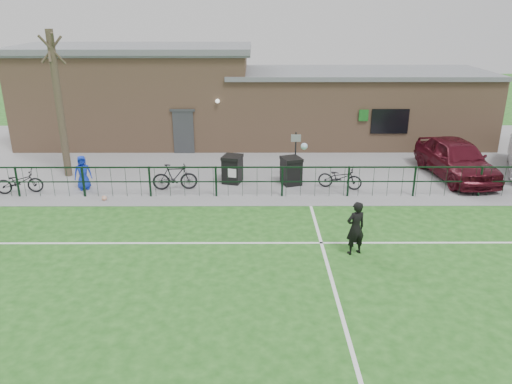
{
  "coord_description": "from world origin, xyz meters",
  "views": [
    {
      "loc": [
        -0.05,
        -9.77,
        6.8
      ],
      "look_at": [
        0.0,
        5.0,
        1.3
      ],
      "focal_mm": 35.0,
      "sensor_mm": 36.0,
      "label": 1
    }
  ],
  "objects_px": {
    "bare_tree": "(59,106)",
    "car_maroon": "(456,159)",
    "bicycle_d": "(175,177)",
    "spectator_child": "(83,173)",
    "bicycle_c": "(19,182)",
    "sign_post": "(295,156)",
    "wheelie_bin_left": "(232,170)",
    "wheelie_bin_right": "(291,172)",
    "bicycle_e": "(340,177)",
    "ball_ground": "(104,198)"
  },
  "relations": [
    {
      "from": "bare_tree",
      "to": "car_maroon",
      "type": "distance_m",
      "value": 16.54
    },
    {
      "from": "bicycle_d",
      "to": "spectator_child",
      "type": "height_order",
      "value": "spectator_child"
    },
    {
      "from": "bare_tree",
      "to": "bicycle_c",
      "type": "bearing_deg",
      "value": -117.37
    },
    {
      "from": "bicycle_c",
      "to": "sign_post",
      "type": "bearing_deg",
      "value": -92.47
    },
    {
      "from": "wheelie_bin_left",
      "to": "sign_post",
      "type": "height_order",
      "value": "sign_post"
    },
    {
      "from": "wheelie_bin_right",
      "to": "bicycle_d",
      "type": "bearing_deg",
      "value": 169.31
    },
    {
      "from": "car_maroon",
      "to": "spectator_child",
      "type": "xyz_separation_m",
      "value": [
        -15.17,
        -1.41,
        -0.14
      ]
    },
    {
      "from": "bicycle_c",
      "to": "bicycle_d",
      "type": "distance_m",
      "value": 5.95
    },
    {
      "from": "sign_post",
      "to": "spectator_child",
      "type": "bearing_deg",
      "value": -171.73
    },
    {
      "from": "sign_post",
      "to": "car_maroon",
      "type": "height_order",
      "value": "sign_post"
    },
    {
      "from": "wheelie_bin_right",
      "to": "bicycle_e",
      "type": "xyz_separation_m",
      "value": [
        1.89,
        -0.54,
        -0.06
      ]
    },
    {
      "from": "bare_tree",
      "to": "bicycle_e",
      "type": "bearing_deg",
      "value": -8.27
    },
    {
      "from": "sign_post",
      "to": "bare_tree",
      "type": "bearing_deg",
      "value": 177.14
    },
    {
      "from": "bare_tree",
      "to": "wheelie_bin_left",
      "type": "distance_m",
      "value": 7.52
    },
    {
      "from": "spectator_child",
      "to": "ball_ground",
      "type": "height_order",
      "value": "spectator_child"
    },
    {
      "from": "car_maroon",
      "to": "bicycle_e",
      "type": "xyz_separation_m",
      "value": [
        -5.06,
        -1.35,
        -0.37
      ]
    },
    {
      "from": "sign_post",
      "to": "bicycle_d",
      "type": "height_order",
      "value": "sign_post"
    },
    {
      "from": "wheelie_bin_left",
      "to": "ball_ground",
      "type": "distance_m",
      "value": 5.14
    },
    {
      "from": "wheelie_bin_right",
      "to": "bicycle_c",
      "type": "height_order",
      "value": "wheelie_bin_right"
    },
    {
      "from": "bare_tree",
      "to": "spectator_child",
      "type": "distance_m",
      "value": 3.11
    },
    {
      "from": "spectator_child",
      "to": "bare_tree",
      "type": "bearing_deg",
      "value": 106.71
    },
    {
      "from": "sign_post",
      "to": "bicycle_d",
      "type": "relative_size",
      "value": 1.14
    },
    {
      "from": "wheelie_bin_left",
      "to": "bicycle_d",
      "type": "height_order",
      "value": "bicycle_d"
    },
    {
      "from": "bare_tree",
      "to": "bicycle_e",
      "type": "relative_size",
      "value": 3.48
    },
    {
      "from": "bicycle_d",
      "to": "bicycle_e",
      "type": "xyz_separation_m",
      "value": [
        6.5,
        0.12,
        -0.07
      ]
    },
    {
      "from": "bare_tree",
      "to": "sign_post",
      "type": "xyz_separation_m",
      "value": [
        9.64,
        -0.48,
        -1.98
      ]
    },
    {
      "from": "sign_post",
      "to": "bicycle_e",
      "type": "distance_m",
      "value": 2.12
    },
    {
      "from": "bicycle_c",
      "to": "wheelie_bin_right",
      "type": "bearing_deg",
      "value": -95.62
    },
    {
      "from": "wheelie_bin_right",
      "to": "bicycle_e",
      "type": "distance_m",
      "value": 1.97
    },
    {
      "from": "bare_tree",
      "to": "wheelie_bin_right",
      "type": "xyz_separation_m",
      "value": [
        9.43,
        -1.1,
        -2.47
      ]
    },
    {
      "from": "bicycle_c",
      "to": "ball_ground",
      "type": "height_order",
      "value": "bicycle_c"
    },
    {
      "from": "bicycle_e",
      "to": "ball_ground",
      "type": "height_order",
      "value": "bicycle_e"
    },
    {
      "from": "bare_tree",
      "to": "ball_ground",
      "type": "distance_m",
      "value": 4.73
    },
    {
      "from": "bicycle_d",
      "to": "spectator_child",
      "type": "xyz_separation_m",
      "value": [
        -3.61,
        0.06,
        0.16
      ]
    },
    {
      "from": "bare_tree",
      "to": "bicycle_e",
      "type": "height_order",
      "value": "bare_tree"
    },
    {
      "from": "sign_post",
      "to": "car_maroon",
      "type": "bearing_deg",
      "value": 1.57
    },
    {
      "from": "spectator_child",
      "to": "sign_post",
      "type": "bearing_deg",
      "value": -10.71
    },
    {
      "from": "bare_tree",
      "to": "ball_ground",
      "type": "relative_size",
      "value": 30.86
    },
    {
      "from": "sign_post",
      "to": "ball_ground",
      "type": "bearing_deg",
      "value": -161.62
    },
    {
      "from": "bicycle_e",
      "to": "spectator_child",
      "type": "height_order",
      "value": "spectator_child"
    },
    {
      "from": "wheelie_bin_left",
      "to": "car_maroon",
      "type": "xyz_separation_m",
      "value": [
        9.34,
        0.59,
        0.3
      ]
    },
    {
      "from": "wheelie_bin_left",
      "to": "bicycle_e",
      "type": "relative_size",
      "value": 0.61
    },
    {
      "from": "ball_ground",
      "to": "car_maroon",
      "type": "bearing_deg",
      "value": 10.52
    },
    {
      "from": "wheelie_bin_right",
      "to": "spectator_child",
      "type": "relative_size",
      "value": 0.76
    },
    {
      "from": "wheelie_bin_right",
      "to": "bare_tree",
      "type": "bearing_deg",
      "value": 154.4
    },
    {
      "from": "bicycle_d",
      "to": "spectator_child",
      "type": "bearing_deg",
      "value": 84.07
    },
    {
      "from": "ball_ground",
      "to": "bare_tree",
      "type": "bearing_deg",
      "value": 128.89
    },
    {
      "from": "bare_tree",
      "to": "bicycle_c",
      "type": "relative_size",
      "value": 3.48
    },
    {
      "from": "car_maroon",
      "to": "ball_ground",
      "type": "xyz_separation_m",
      "value": [
        -14.05,
        -2.61,
        -0.75
      ]
    },
    {
      "from": "ball_ground",
      "to": "wheelie_bin_right",
      "type": "bearing_deg",
      "value": 14.27
    }
  ]
}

